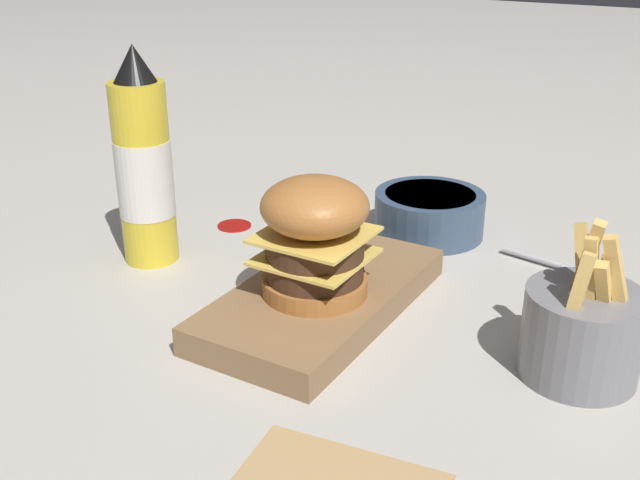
{
  "coord_description": "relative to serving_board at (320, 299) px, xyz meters",
  "views": [
    {
      "loc": [
        -0.57,
        -0.35,
        0.36
      ],
      "look_at": [
        -0.0,
        -0.01,
        0.08
      ],
      "focal_mm": 42.0,
      "sensor_mm": 36.0,
      "label": 1
    }
  ],
  "objects": [
    {
      "name": "burger",
      "position": [
        -0.01,
        -0.0,
        0.07
      ],
      "size": [
        0.1,
        0.1,
        0.12
      ],
      "color": "#AD6B33",
      "rests_on": "serving_board"
    },
    {
      "name": "ketchup_bottle",
      "position": [
        0.01,
        0.23,
        0.09
      ],
      "size": [
        0.06,
        0.06,
        0.24
      ],
      "color": "yellow",
      "rests_on": "ground_plane"
    },
    {
      "name": "ketchup_puddle",
      "position": [
        0.14,
        0.21,
        -0.01
      ],
      "size": [
        0.04,
        0.04,
        0.0
      ],
      "color": "#9E140F",
      "rests_on": "ground_plane"
    },
    {
      "name": "side_bowl",
      "position": [
        0.24,
        -0.01,
        0.01
      ],
      "size": [
        0.13,
        0.13,
        0.05
      ],
      "color": "#384C66",
      "rests_on": "ground_plane"
    },
    {
      "name": "serving_board",
      "position": [
        0.0,
        0.0,
        0.0
      ],
      "size": [
        0.28,
        0.14,
        0.03
      ],
      "color": "olive",
      "rests_on": "ground_plane"
    },
    {
      "name": "fries_basket",
      "position": [
        0.02,
        -0.25,
        0.03
      ],
      "size": [
        0.1,
        0.1,
        0.14
      ],
      "color": "slate",
      "rests_on": "ground_plane"
    },
    {
      "name": "ground_plane",
      "position": [
        0.0,
        0.01,
        -0.01
      ],
      "size": [
        6.0,
        6.0,
        0.0
      ],
      "primitive_type": "plane",
      "color": "#B7B2A8"
    },
    {
      "name": "spoon",
      "position": [
        0.21,
        -0.22,
        -0.01
      ],
      "size": [
        0.05,
        0.16,
        0.01
      ],
      "rotation": [
        0.0,
        0.0,
        4.54
      ],
      "color": "#B2B2B7",
      "rests_on": "ground_plane"
    }
  ]
}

